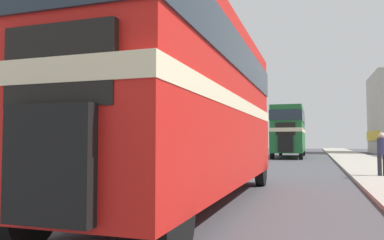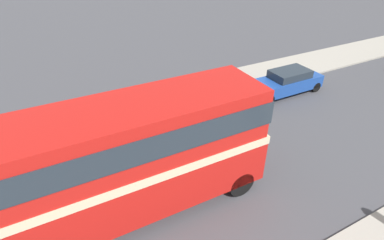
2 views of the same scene
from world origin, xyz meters
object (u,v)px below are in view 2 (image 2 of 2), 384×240
double_decker_bus (119,157)px  car_parked_mid (182,111)px  car_parked_far (287,82)px  car_parked_near (44,145)px

double_decker_bus → car_parked_mid: size_ratio=2.27×
double_decker_bus → car_parked_mid: double_decker_bus is taller
car_parked_mid → car_parked_far: car_parked_far is taller
double_decker_bus → car_parked_far: bearing=111.5°
car_parked_near → car_parked_far: 14.04m
double_decker_bus → car_parked_mid: (-4.51, 4.42, -1.87)m
car_parked_near → car_parked_far: bearing=89.7°
double_decker_bus → car_parked_far: (-4.63, 11.75, -1.81)m
car_parked_mid → car_parked_far: size_ratio=0.98×
double_decker_bus → car_parked_mid: 6.59m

